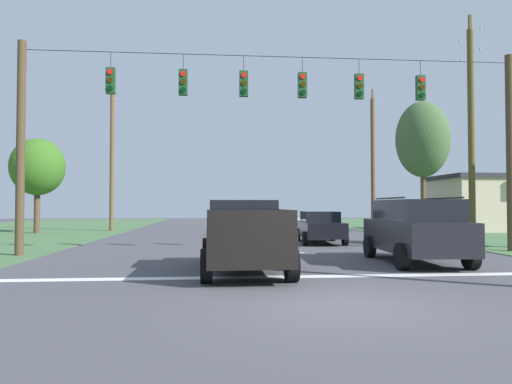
# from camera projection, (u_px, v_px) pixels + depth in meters

# --- Properties ---
(ground_plane) EXTENTS (120.00, 120.00, 0.00)m
(ground_plane) POSITION_uv_depth(u_px,v_px,m) (336.00, 305.00, 8.49)
(ground_plane) COLOR #47474C
(stop_bar_stripe) EXTENTS (15.72, 0.45, 0.01)m
(stop_bar_stripe) POSITION_uv_depth(u_px,v_px,m) (301.00, 277.00, 11.92)
(stop_bar_stripe) COLOR white
(stop_bar_stripe) RESTS_ON ground
(lane_dash_0) EXTENTS (2.50, 0.15, 0.01)m
(lane_dash_0) POSITION_uv_depth(u_px,v_px,m) (272.00, 253.00, 17.90)
(lane_dash_0) COLOR white
(lane_dash_0) RESTS_ON ground
(lane_dash_1) EXTENTS (2.50, 0.15, 0.01)m
(lane_dash_1) POSITION_uv_depth(u_px,v_px,m) (256.00, 239.00, 25.11)
(lane_dash_1) COLOR white
(lane_dash_1) RESTS_ON ground
(lane_dash_2) EXTENTS (2.50, 0.15, 0.01)m
(lane_dash_2) POSITION_uv_depth(u_px,v_px,m) (247.00, 232.00, 31.74)
(lane_dash_2) COLOR white
(lane_dash_2) RESTS_ON ground
(overhead_signal_span) EXTENTS (18.80, 0.31, 7.74)m
(overhead_signal_span) POSITION_uv_depth(u_px,v_px,m) (275.00, 133.00, 17.71)
(overhead_signal_span) COLOR #4C3D27
(overhead_signal_span) RESTS_ON ground
(pickup_truck) EXTENTS (2.33, 5.42, 1.95)m
(pickup_truck) POSITION_uv_depth(u_px,v_px,m) (243.00, 236.00, 12.95)
(pickup_truck) COLOR black
(pickup_truck) RESTS_ON ground
(suv_black) EXTENTS (2.41, 4.89, 2.05)m
(suv_black) POSITION_uv_depth(u_px,v_px,m) (415.00, 229.00, 14.77)
(suv_black) COLOR black
(suv_black) RESTS_ON ground
(distant_car_crossing_white) EXTENTS (4.39, 2.21, 1.52)m
(distant_car_crossing_white) POSITION_uv_depth(u_px,v_px,m) (270.00, 223.00, 27.91)
(distant_car_crossing_white) COLOR silver
(distant_car_crossing_white) RESTS_ON ground
(distant_car_oncoming) EXTENTS (2.20, 4.39, 1.52)m
(distant_car_oncoming) POSITION_uv_depth(u_px,v_px,m) (320.00, 227.00, 22.62)
(distant_car_oncoming) COLOR black
(distant_car_oncoming) RESTS_ON ground
(utility_pole_mid_right) EXTENTS (0.30, 1.83, 10.66)m
(utility_pole_mid_right) POSITION_uv_depth(u_px,v_px,m) (471.00, 130.00, 21.75)
(utility_pole_mid_right) COLOR brown
(utility_pole_mid_right) RESTS_ON ground
(utility_pole_far_right) EXTENTS (0.32, 1.86, 10.51)m
(utility_pole_far_right) POSITION_uv_depth(u_px,v_px,m) (373.00, 162.00, 35.11)
(utility_pole_far_right) COLOR brown
(utility_pole_far_right) RESTS_ON ground
(utility_pole_mid_left) EXTENTS (0.29, 1.84, 11.28)m
(utility_pole_mid_left) POSITION_uv_depth(u_px,v_px,m) (112.00, 151.00, 33.41)
(utility_pole_mid_left) COLOR brown
(utility_pole_mid_left) RESTS_ON ground
(tree_roadside_right) EXTENTS (3.49, 3.49, 8.72)m
(tree_roadside_right) POSITION_uv_depth(u_px,v_px,m) (423.00, 140.00, 31.18)
(tree_roadside_right) COLOR brown
(tree_roadside_right) RESTS_ON ground
(tree_roadside_far_right) EXTENTS (3.42, 3.42, 6.15)m
(tree_roadside_far_right) POSITION_uv_depth(u_px,v_px,m) (38.00, 167.00, 30.55)
(tree_roadside_far_right) COLOR brown
(tree_roadside_far_right) RESTS_ON ground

